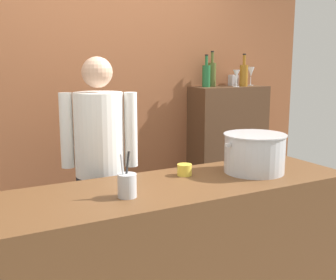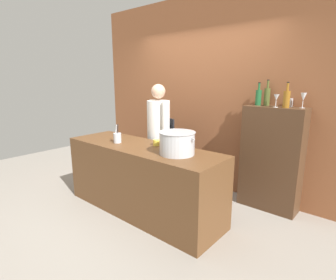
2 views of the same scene
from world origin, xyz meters
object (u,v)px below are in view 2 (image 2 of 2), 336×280
(stockpot_large, at_px, (177,143))
(wine_bottle_amber, at_px, (287,99))
(wine_bottle_green, at_px, (258,97))
(chef, at_px, (159,131))
(wine_glass_short, at_px, (303,97))
(utensil_crock, at_px, (117,138))
(spice_tin_silver, at_px, (289,103))
(butter_jar, at_px, (157,143))
(wine_bottle_olive, at_px, (267,96))
(wine_glass_wide, at_px, (276,98))

(stockpot_large, relative_size, wine_bottle_amber, 1.51)
(wine_bottle_green, bearing_deg, chef, -155.20)
(wine_bottle_amber, bearing_deg, wine_glass_short, 30.19)
(wine_bottle_amber, bearing_deg, utensil_crock, -144.83)
(stockpot_large, xyz_separation_m, wine_glass_short, (0.95, 1.23, 0.49))
(utensil_crock, relative_size, spice_tin_silver, 2.38)
(butter_jar, bearing_deg, wine_bottle_olive, 49.40)
(utensil_crock, xyz_separation_m, spice_tin_silver, (1.73, 1.38, 0.47))
(chef, xyz_separation_m, wine_bottle_amber, (1.65, 0.51, 0.54))
(wine_bottle_amber, bearing_deg, wine_bottle_green, 168.62)
(chef, xyz_separation_m, butter_jar, (0.40, -0.48, -0.03))
(butter_jar, xyz_separation_m, spice_tin_silver, (1.23, 1.14, 0.50))
(butter_jar, xyz_separation_m, wine_glass_wide, (1.13, 0.96, 0.57))
(wine_glass_short, xyz_separation_m, wine_glass_wide, (-0.28, -0.13, -0.01))
(wine_bottle_green, bearing_deg, wine_glass_wide, -21.74)
(butter_jar, distance_m, wine_bottle_olive, 1.58)
(wine_bottle_green, bearing_deg, wine_bottle_amber, -11.38)
(stockpot_large, height_order, wine_bottle_olive, wine_bottle_olive)
(utensil_crock, distance_m, wine_glass_wide, 2.09)
(wine_bottle_olive, distance_m, wine_glass_wide, 0.23)
(wine_bottle_amber, height_order, wine_glass_wide, wine_bottle_amber)
(chef, height_order, butter_jar, chef)
(wine_glass_short, relative_size, wine_glass_wide, 1.14)
(butter_jar, xyz_separation_m, wine_bottle_olive, (0.96, 1.12, 0.57))
(wine_glass_wide, bearing_deg, butter_jar, -139.60)
(chef, relative_size, wine_bottle_green, 5.50)
(wine_bottle_amber, distance_m, spice_tin_silver, 0.16)
(wine_glass_wide, height_order, spice_tin_silver, wine_glass_wide)
(utensil_crock, height_order, butter_jar, utensil_crock)
(wine_bottle_olive, distance_m, spice_tin_silver, 0.28)
(stockpot_large, xyz_separation_m, wine_bottle_green, (0.41, 1.22, 0.47))
(wine_bottle_olive, height_order, wine_bottle_green, wine_bottle_olive)
(stockpot_large, distance_m, wine_bottle_green, 1.37)
(stockpot_large, height_order, wine_bottle_green, wine_bottle_green)
(butter_jar, height_order, spice_tin_silver, spice_tin_silver)
(spice_tin_silver, bearing_deg, utensil_crock, -141.48)
(wine_bottle_olive, bearing_deg, wine_bottle_green, -154.11)
(utensil_crock, height_order, spice_tin_silver, spice_tin_silver)
(wine_glass_short, distance_m, wine_glass_wide, 0.30)
(chef, xyz_separation_m, spice_tin_silver, (1.63, 0.66, 0.48))
(butter_jar, bearing_deg, wine_bottle_green, 51.18)
(chef, bearing_deg, wine_bottle_olive, -132.27)
(chef, xyz_separation_m, utensil_crock, (-0.09, -0.72, 0.00))
(wine_bottle_olive, height_order, wine_glass_wide, wine_bottle_olive)
(chef, bearing_deg, wine_glass_short, -138.74)
(wine_bottle_olive, bearing_deg, stockpot_large, -111.85)
(stockpot_large, height_order, wine_glass_short, wine_glass_short)
(wine_bottle_green, xyz_separation_m, wine_glass_short, (0.54, 0.02, 0.02))
(utensil_crock, bearing_deg, wine_glass_wide, 36.29)
(butter_jar, distance_m, spice_tin_silver, 1.75)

